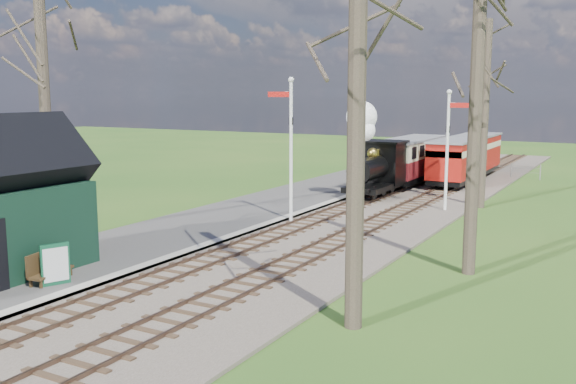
% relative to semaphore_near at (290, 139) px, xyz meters
% --- Properties ---
extents(distant_hills, '(114.40, 48.00, 22.02)m').
position_rel_semaphore_near_xyz_m(distant_hills, '(2.17, 48.38, -19.83)').
color(distant_hills, '#385B23').
rests_on(distant_hills, ground).
extents(ballast_bed, '(8.00, 60.00, 0.10)m').
position_rel_semaphore_near_xyz_m(ballast_bed, '(2.07, 6.00, -3.57)').
color(ballast_bed, brown).
rests_on(ballast_bed, ground).
extents(track_near, '(1.60, 60.00, 0.15)m').
position_rel_semaphore_near_xyz_m(track_near, '(0.77, 6.00, -3.52)').
color(track_near, brown).
rests_on(track_near, ground).
extents(track_far, '(1.60, 60.00, 0.15)m').
position_rel_semaphore_near_xyz_m(track_far, '(3.37, 6.00, -3.52)').
color(track_far, brown).
rests_on(track_far, ground).
extents(platform, '(5.00, 44.00, 0.20)m').
position_rel_semaphore_near_xyz_m(platform, '(-2.73, -2.00, -3.52)').
color(platform, '#474442').
rests_on(platform, ground).
extents(coping_strip, '(0.40, 44.00, 0.21)m').
position_rel_semaphore_near_xyz_m(coping_strip, '(-0.43, -2.00, -3.52)').
color(coping_strip, '#B2AD9E').
rests_on(coping_strip, ground).
extents(semaphore_near, '(1.22, 0.24, 6.22)m').
position_rel_semaphore_near_xyz_m(semaphore_near, '(0.00, 0.00, 0.00)').
color(semaphore_near, silver).
rests_on(semaphore_near, ground).
extents(semaphore_far, '(1.22, 0.24, 5.72)m').
position_rel_semaphore_near_xyz_m(semaphore_far, '(5.14, 6.00, -0.27)').
color(semaphore_far, silver).
rests_on(semaphore_far, ground).
extents(bare_trees, '(15.51, 22.39, 12.00)m').
position_rel_semaphore_near_xyz_m(bare_trees, '(2.10, -5.90, 1.59)').
color(bare_trees, '#382D23').
rests_on(bare_trees, ground).
extents(fence_line, '(12.60, 0.08, 1.00)m').
position_rel_semaphore_near_xyz_m(fence_line, '(1.07, 20.00, -3.07)').
color(fence_line, slate).
rests_on(fence_line, ground).
extents(locomotive, '(1.99, 4.64, 4.97)m').
position_rel_semaphore_near_xyz_m(locomotive, '(0.76, 7.78, -1.35)').
color(locomotive, black).
rests_on(locomotive, ground).
extents(coach, '(2.32, 7.95, 2.44)m').
position_rel_semaphore_near_xyz_m(coach, '(0.77, 13.85, -1.96)').
color(coach, black).
rests_on(coach, ground).
extents(red_carriage_a, '(2.18, 5.39, 2.29)m').
position_rel_semaphore_near_xyz_m(red_carriage_a, '(3.37, 14.12, -2.05)').
color(red_carriage_a, black).
rests_on(red_carriage_a, ground).
extents(red_carriage_b, '(2.18, 5.39, 2.29)m').
position_rel_semaphore_near_xyz_m(red_carriage_b, '(3.37, 19.62, -2.05)').
color(red_carriage_b, black).
rests_on(red_carriage_b, ground).
extents(sign_board, '(0.40, 0.77, 1.18)m').
position_rel_semaphore_near_xyz_m(sign_board, '(-1.18, -11.50, -2.83)').
color(sign_board, '#104E30').
rests_on(sign_board, platform).
extents(bench, '(0.77, 1.62, 0.89)m').
position_rel_semaphore_near_xyz_m(bench, '(-1.69, -11.35, -3.00)').
color(bench, '#402D17').
rests_on(bench, platform).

